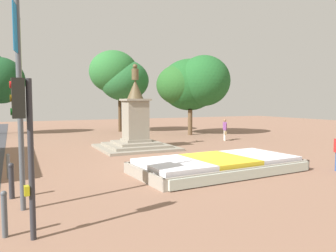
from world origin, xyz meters
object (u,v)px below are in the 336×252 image
(kerb_bollard_mid_a, at_px, (11,180))
(kerb_bollard_mid_b, at_px, (8,165))
(statue_monument, at_px, (136,129))
(pedestrian_with_handbag, at_px, (225,129))
(traffic_light_near_crossing, at_px, (24,129))
(flower_planter, at_px, (219,165))
(kerb_bollard_south, at_px, (4,213))
(banner_pole, at_px, (19,88))

(kerb_bollard_mid_a, relative_size, kerb_bollard_mid_b, 1.14)
(statue_monument, relative_size, kerb_bollard_mid_b, 5.45)
(pedestrian_with_handbag, bearing_deg, statue_monument, -171.97)
(statue_monument, relative_size, pedestrian_with_handbag, 3.22)
(traffic_light_near_crossing, distance_m, pedestrian_with_handbag, 18.76)
(traffic_light_near_crossing, height_order, pedestrian_with_handbag, traffic_light_near_crossing)
(flower_planter, bearing_deg, kerb_bollard_mid_a, -176.62)
(kerb_bollard_mid_b, bearing_deg, pedestrian_with_handbag, 23.89)
(kerb_bollard_south, xyz_separation_m, kerb_bollard_mid_b, (0.03, 5.87, -0.03))
(traffic_light_near_crossing, bearing_deg, pedestrian_with_handbag, 42.19)
(pedestrian_with_handbag, bearing_deg, banner_pole, -143.04)
(flower_planter, distance_m, statue_monument, 7.78)
(statue_monument, xyz_separation_m, kerb_bollard_mid_a, (-6.84, -8.14, -0.62))
(traffic_light_near_crossing, bearing_deg, kerb_bollard_mid_a, 94.85)
(banner_pole, xyz_separation_m, kerb_bollard_mid_a, (-0.27, 1.27, -2.65))
(pedestrian_with_handbag, bearing_deg, flower_planter, -126.74)
(statue_monument, relative_size, banner_pole, 0.87)
(kerb_bollard_south, xyz_separation_m, kerb_bollard_mid_a, (0.14, 3.01, 0.04))
(kerb_bollard_mid_b, bearing_deg, kerb_bollard_south, -90.31)
(kerb_bollard_mid_a, bearing_deg, traffic_light_near_crossing, -85.15)
(kerb_bollard_south, relative_size, kerb_bollard_mid_a, 0.94)
(kerb_bollard_mid_b, bearing_deg, flower_planter, -17.26)
(banner_pole, xyz_separation_m, pedestrian_with_handbag, (13.88, 10.45, -2.33))
(flower_planter, distance_m, traffic_light_near_crossing, 8.54)
(banner_pole, xyz_separation_m, kerb_bollard_south, (-0.41, -1.74, -2.69))
(traffic_light_near_crossing, relative_size, banner_pole, 0.57)
(statue_monument, height_order, traffic_light_near_crossing, statue_monument)
(traffic_light_near_crossing, relative_size, kerb_bollard_mid_b, 3.55)
(kerb_bollard_mid_a, xyz_separation_m, kerb_bollard_mid_b, (-0.11, 2.86, -0.07))
(flower_planter, height_order, kerb_bollard_south, kerb_bollard_south)
(traffic_light_near_crossing, distance_m, kerb_bollard_mid_a, 3.82)
(kerb_bollard_mid_b, bearing_deg, kerb_bollard_mid_a, -87.89)
(statue_monument, distance_m, traffic_light_near_crossing, 13.31)
(flower_planter, distance_m, kerb_bollard_mid_b, 8.11)
(traffic_light_near_crossing, height_order, kerb_bollard_mid_b, traffic_light_near_crossing)
(traffic_light_near_crossing, xyz_separation_m, pedestrian_with_handbag, (13.86, 12.56, -1.42))
(kerb_bollard_mid_a, bearing_deg, kerb_bollard_south, -92.62)
(banner_pole, distance_m, kerb_bollard_south, 3.23)
(kerb_bollard_mid_b, bearing_deg, traffic_light_near_crossing, -86.40)
(banner_pole, relative_size, kerb_bollard_south, 5.82)
(statue_monument, xyz_separation_m, kerb_bollard_south, (-6.98, -11.15, -0.65))
(flower_planter, height_order, banner_pole, banner_pole)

